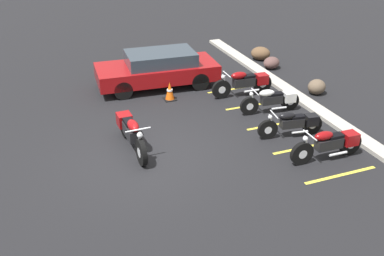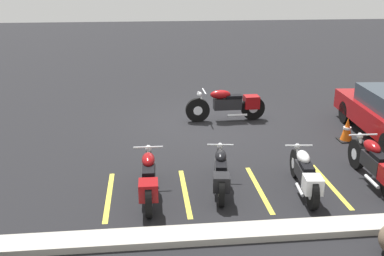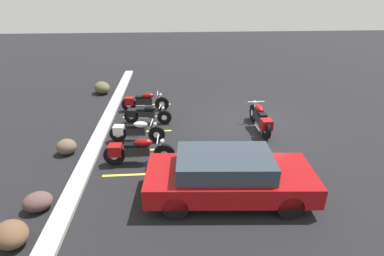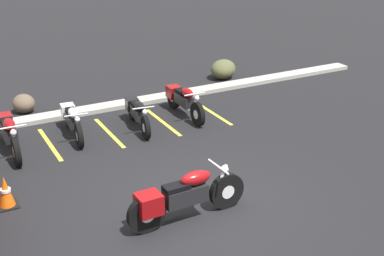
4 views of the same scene
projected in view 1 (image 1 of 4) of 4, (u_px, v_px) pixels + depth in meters
The scene contains 17 objects.
ground at pixel (145, 156), 12.05m from camera, with size 60.00×60.00×0.00m, color black.
motorcycle_maroon_featured at pixel (131, 131), 12.23m from camera, with size 2.38×0.67×0.94m.
parked_bike_0 at pixel (245, 82), 15.52m from camera, with size 0.63×2.23×0.88m.
parked_bike_1 at pixel (273, 100), 14.31m from camera, with size 0.58×2.01×0.79m.
parked_bike_2 at pixel (294, 123), 12.87m from camera, with size 0.62×1.96×0.77m.
parked_bike_3 at pixel (331, 144), 11.73m from camera, with size 0.60×2.14×0.84m.
car_red at pixel (158, 68), 16.16m from camera, with size 2.09×4.41×1.29m.
concrete_curb at pixel (330, 118), 13.93m from camera, with size 18.00×0.50×0.12m, color #A8A399.
landscape_rock_0 at pixel (317, 87), 15.70m from camera, with size 0.59×0.64×0.53m, color brown.
landscape_rock_1 at pixel (261, 53), 18.98m from camera, with size 0.80×0.68×0.55m, color brown.
landscape_rock_2 at pixel (272, 63), 18.02m from camera, with size 0.70×0.58×0.48m, color brown.
traffic_cone at pixel (170, 91), 15.24m from camera, with size 0.40×0.40×0.64m.
stall_line_0 at pixel (235, 89), 16.22m from camera, with size 0.10×2.10×0.00m, color gold.
stall_line_1 at pixel (254, 105), 14.97m from camera, with size 0.10×2.10×0.00m, color gold.
stall_line_2 at pixel (278, 124), 13.72m from camera, with size 0.10×2.10×0.00m, color gold.
stall_line_3 at pixel (306, 147), 12.47m from camera, with size 0.10×2.10×0.00m, color gold.
stall_line_4 at pixel (341, 175), 11.21m from camera, with size 0.10×2.10×0.00m, color gold.
Camera 1 is at (10.11, -2.56, 6.21)m, focal length 42.00 mm.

